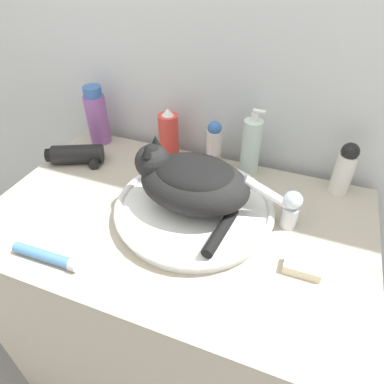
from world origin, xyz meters
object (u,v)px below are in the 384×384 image
at_px(cat, 191,180).
at_px(deodorant_stick, 214,144).
at_px(spray_bottle_trigger, 169,135).
at_px(hair_dryer, 79,155).
at_px(mouthwash_bottle, 97,116).
at_px(soap_pump_bottle, 251,147).
at_px(cream_tube, 47,256).
at_px(faucet, 285,204).
at_px(lotion_bottle_white, 344,169).
at_px(soap_bar, 302,268).

relative_size(cat, deodorant_stick, 1.96).
relative_size(spray_bottle_trigger, hair_dryer, 0.92).
distance_m(deodorant_stick, mouthwash_bottle, 0.42).
relative_size(soap_pump_bottle, cream_tube, 1.24).
distance_m(spray_bottle_trigger, mouthwash_bottle, 0.27).
distance_m(faucet, cream_tube, 0.59).
relative_size(spray_bottle_trigger, soap_pump_bottle, 0.79).
distance_m(deodorant_stick, hair_dryer, 0.44).
bearing_deg(cat, lotion_bottle_white, -146.64).
bearing_deg(cat, cream_tube, 46.27).
bearing_deg(mouthwash_bottle, cat, -29.17).
bearing_deg(deodorant_stick, spray_bottle_trigger, -180.00).
relative_size(soap_pump_bottle, soap_bar, 2.57).
distance_m(hair_dryer, soap_bar, 0.76).
xyz_separation_m(deodorant_stick, spray_bottle_trigger, (-0.15, -0.00, 0.00)).
relative_size(spray_bottle_trigger, mouthwash_bottle, 0.84).
bearing_deg(deodorant_stick, soap_pump_bottle, 0.00).
xyz_separation_m(deodorant_stick, soap_bar, (0.32, -0.34, -0.07)).
relative_size(mouthwash_bottle, cream_tube, 1.16).
distance_m(spray_bottle_trigger, cream_tube, 0.53).
xyz_separation_m(soap_pump_bottle, mouthwash_bottle, (-0.54, -0.00, 0.01)).
xyz_separation_m(spray_bottle_trigger, soap_bar, (0.48, -0.34, -0.07)).
bearing_deg(hair_dryer, deodorant_stick, 174.32).
relative_size(soap_pump_bottle, hair_dryer, 1.16).
relative_size(lotion_bottle_white, cream_tube, 0.93).
bearing_deg(spray_bottle_trigger, soap_pump_bottle, 0.00).
height_order(deodorant_stick, soap_bar, deodorant_stick).
xyz_separation_m(faucet, deodorant_stick, (-0.25, 0.20, 0.01)).
distance_m(spray_bottle_trigger, soap_pump_bottle, 0.27).
bearing_deg(soap_pump_bottle, mouthwash_bottle, -180.00).
distance_m(faucet, spray_bottle_trigger, 0.46).
bearing_deg(cream_tube, cat, 46.82).
bearing_deg(mouthwash_bottle, lotion_bottle_white, 0.00).
distance_m(cat, cream_tube, 0.39).
bearing_deg(faucet, soap_bar, 105.54).
relative_size(deodorant_stick, spray_bottle_trigger, 0.91).
xyz_separation_m(cat, soap_bar, (0.31, -0.09, -0.10)).
xyz_separation_m(cat, lotion_bottle_white, (0.37, 0.25, -0.03)).
xyz_separation_m(soap_pump_bottle, cream_tube, (-0.35, -0.52, -0.08)).
xyz_separation_m(cat, hair_dryer, (-0.43, 0.10, -0.09)).
height_order(soap_pump_bottle, cream_tube, soap_pump_bottle).
relative_size(lotion_bottle_white, hair_dryer, 0.87).
height_order(soap_pump_bottle, mouthwash_bottle, soap_pump_bottle).
xyz_separation_m(spray_bottle_trigger, soap_pump_bottle, (0.27, 0.00, 0.01)).
relative_size(deodorant_stick, mouthwash_bottle, 0.77).
distance_m(cat, soap_bar, 0.34).
height_order(faucet, soap_bar, faucet).
distance_m(soap_pump_bottle, hair_dryer, 0.55).
height_order(spray_bottle_trigger, cream_tube, spray_bottle_trigger).
height_order(lotion_bottle_white, hair_dryer, lotion_bottle_white).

